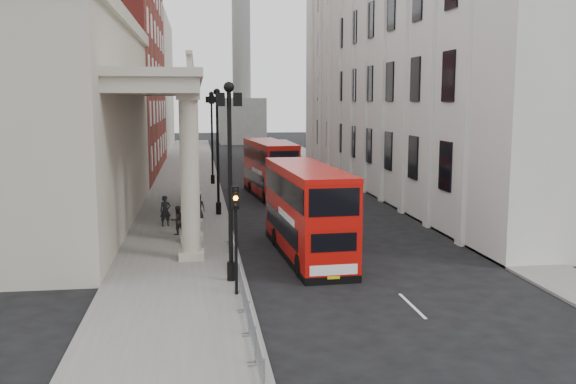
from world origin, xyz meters
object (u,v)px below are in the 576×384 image
(traffic_light, at_px, (236,220))
(monument_column, at_px, (241,52))
(bus_far, at_px, (270,168))
(lamp_post_mid, at_px, (218,143))
(lamp_post_south, at_px, (230,168))
(lamp_post_north, at_px, (212,131))
(bus_near, at_px, (307,210))
(pedestrian_a, at_px, (165,211))
(pedestrian_c, at_px, (199,207))
(pedestrian_b, at_px, (177,220))

(traffic_light, bearing_deg, monument_column, 85.87)
(monument_column, bearing_deg, bus_far, -92.01)
(lamp_post_mid, bearing_deg, lamp_post_south, -90.00)
(lamp_post_north, height_order, bus_near, lamp_post_north)
(monument_column, height_order, lamp_post_mid, monument_column)
(pedestrian_a, bearing_deg, lamp_post_south, -92.88)
(bus_near, xyz_separation_m, pedestrian_a, (-7.29, 8.10, -1.29))
(lamp_post_mid, bearing_deg, pedestrian_c, -129.10)
(bus_far, height_order, pedestrian_c, bus_far)
(lamp_post_north, distance_m, bus_far, 9.35)
(monument_column, height_order, pedestrian_b, monument_column)
(lamp_post_mid, relative_size, lamp_post_north, 1.00)
(bus_near, distance_m, bus_far, 19.86)
(traffic_light, relative_size, pedestrian_c, 2.61)
(lamp_post_mid, height_order, lamp_post_north, same)
(monument_column, xyz_separation_m, pedestrian_b, (-9.13, -78.25, -15.03))
(lamp_post_north, relative_size, bus_near, 0.79)
(pedestrian_b, bearing_deg, pedestrian_a, -100.77)
(monument_column, relative_size, pedestrian_c, 32.94)
(monument_column, distance_m, pedestrian_a, 77.71)
(monument_column, relative_size, bus_far, 5.18)
(monument_column, relative_size, pedestrian_a, 29.21)
(pedestrian_c, bearing_deg, lamp_post_mid, 60.81)
(lamp_post_north, bearing_deg, pedestrian_a, -99.60)
(traffic_light, relative_size, bus_far, 0.41)
(bus_near, relative_size, pedestrian_b, 6.33)
(lamp_post_mid, relative_size, pedestrian_c, 5.06)
(pedestrian_a, bearing_deg, traffic_light, -94.53)
(pedestrian_c, bearing_deg, bus_far, 69.73)
(lamp_post_mid, bearing_deg, pedestrian_b, -112.01)
(lamp_post_mid, height_order, bus_far, lamp_post_mid)
(bus_near, bearing_deg, lamp_post_mid, 105.81)
(lamp_post_mid, xyz_separation_m, pedestrian_c, (-1.33, -1.63, -3.97))
(lamp_post_north, relative_size, pedestrian_a, 4.48)
(lamp_post_north, xyz_separation_m, bus_far, (4.36, -7.86, -2.59))
(lamp_post_south, distance_m, bus_far, 24.67)
(lamp_post_south, relative_size, pedestrian_b, 5.02)
(traffic_light, xyz_separation_m, pedestrian_c, (-1.43, 16.39, -2.16))
(lamp_post_south, distance_m, traffic_light, 2.71)
(lamp_post_mid, bearing_deg, monument_column, 84.76)
(monument_column, distance_m, pedestrian_b, 80.21)
(bus_near, bearing_deg, pedestrian_b, 137.04)
(monument_column, relative_size, bus_near, 5.17)
(pedestrian_a, bearing_deg, lamp_post_mid, 29.56)
(lamp_post_south, bearing_deg, pedestrian_b, 104.54)
(lamp_post_south, height_order, bus_far, lamp_post_south)
(traffic_light, height_order, bus_near, bus_near)
(lamp_post_north, distance_m, pedestrian_a, 20.26)
(lamp_post_mid, distance_m, lamp_post_north, 16.00)
(pedestrian_c, bearing_deg, lamp_post_south, -74.81)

